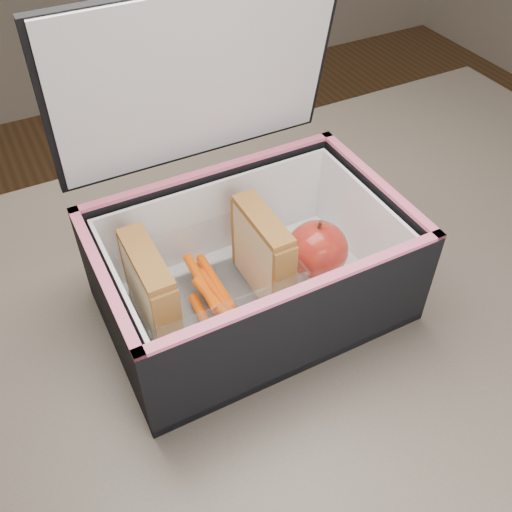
{
  "coord_description": "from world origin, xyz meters",
  "views": [
    {
      "loc": [
        -0.24,
        -0.33,
        1.25
      ],
      "look_at": [
        -0.04,
        0.06,
        0.81
      ],
      "focal_mm": 40.0,
      "sensor_mm": 36.0,
      "label": 1
    }
  ],
  "objects": [
    {
      "name": "sandwich_right",
      "position": [
        -0.03,
        0.06,
        0.82
      ],
      "size": [
        0.03,
        0.09,
        0.1
      ],
      "color": "tan",
      "rests_on": "plastic_tub"
    },
    {
      "name": "kitchen_table",
      "position": [
        0.0,
        0.0,
        0.66
      ],
      "size": [
        1.2,
        0.8,
        0.75
      ],
      "color": "brown",
      "rests_on": "ground"
    },
    {
      "name": "red_apple",
      "position": [
        0.04,
        0.05,
        0.81
      ],
      "size": [
        0.09,
        0.09,
        0.07
      ],
      "rotation": [
        0.0,
        0.0,
        0.27
      ],
      "color": "maroon",
      "rests_on": "paper_napkin"
    },
    {
      "name": "lunch_bag",
      "position": [
        -0.05,
        0.06,
        0.82
      ],
      "size": [
        0.32,
        0.25,
        0.32
      ],
      "color": "black",
      "rests_on": "kitchen_table"
    },
    {
      "name": "sandwich_left",
      "position": [
        -0.16,
        0.06,
        0.82
      ],
      "size": [
        0.03,
        0.1,
        0.11
      ],
      "color": "tan",
      "rests_on": "plastic_tub"
    },
    {
      "name": "carrot_sticks",
      "position": [
        -0.09,
        0.06,
        0.79
      ],
      "size": [
        0.05,
        0.13,
        0.03
      ],
      "color": "#FF460E",
      "rests_on": "plastic_tub"
    },
    {
      "name": "paper_napkin",
      "position": [
        0.04,
        0.05,
        0.77
      ],
      "size": [
        0.1,
        0.1,
        0.01
      ],
      "primitive_type": "cube",
      "rotation": [
        0.0,
        0.0,
        0.42
      ],
      "color": "white",
      "rests_on": "lunch_bag"
    },
    {
      "name": "plastic_tub",
      "position": [
        -0.09,
        0.06,
        0.8
      ],
      "size": [
        0.17,
        0.12,
        0.07
      ],
      "primitive_type": null,
      "color": "white",
      "rests_on": "lunch_bag"
    }
  ]
}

